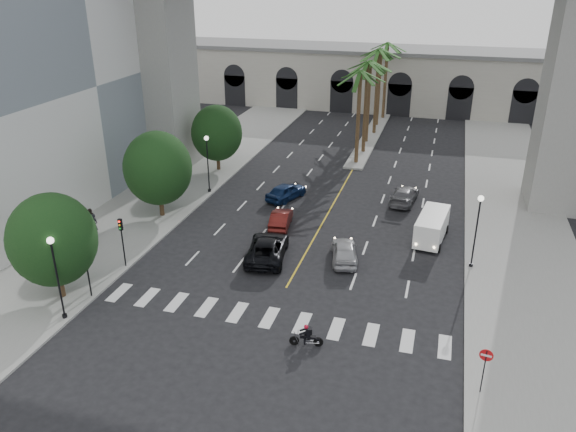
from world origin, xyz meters
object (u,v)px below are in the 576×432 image
at_px(motorcycle_rider, 307,336).
at_px(pedestrian_b, 91,218).
at_px(lamp_post_left_far, 208,159).
at_px(traffic_signal_far, 122,235).
at_px(car_a, 344,251).
at_px(car_e, 286,191).
at_px(do_not_enter_sign, 485,362).
at_px(car_c, 267,248).
at_px(pedestrian_a, 94,225).
at_px(lamp_post_right, 477,225).
at_px(car_d, 404,195).
at_px(car_b, 281,219).
at_px(lamp_post_left_near, 56,271).
at_px(traffic_signal_near, 86,262).
at_px(cargo_van, 432,226).

relative_size(motorcycle_rider, pedestrian_b, 1.18).
bearing_deg(motorcycle_rider, pedestrian_b, 142.86).
bearing_deg(motorcycle_rider, lamp_post_left_far, 114.98).
distance_m(traffic_signal_far, car_a, 15.19).
xyz_separation_m(car_e, do_not_enter_sign, (16.00, -21.35, 1.18)).
xyz_separation_m(car_c, pedestrian_b, (-14.71, 0.73, 0.15)).
distance_m(traffic_signal_far, pedestrian_a, 5.97).
xyz_separation_m(lamp_post_right, motorcycle_rider, (-8.60, -11.45, -2.62)).
distance_m(motorcycle_rider, car_d, 22.32).
bearing_deg(car_b, traffic_signal_far, 40.79).
bearing_deg(pedestrian_b, car_e, 65.07).
distance_m(lamp_post_left_near, motorcycle_rider, 14.52).
height_order(lamp_post_right, car_a, lamp_post_right).
height_order(lamp_post_left_far, motorcycle_rider, lamp_post_left_far).
bearing_deg(lamp_post_left_far, motorcycle_rider, -53.87).
distance_m(motorcycle_rider, car_c, 10.40).
bearing_deg(pedestrian_a, car_d, 33.01).
height_order(motorcycle_rider, do_not_enter_sign, do_not_enter_sign).
bearing_deg(car_d, do_not_enter_sign, 109.83).
height_order(car_c, do_not_enter_sign, do_not_enter_sign).
bearing_deg(pedestrian_a, motorcycle_rider, -23.29).
bearing_deg(traffic_signal_near, car_c, 42.19).
relative_size(car_e, cargo_van, 0.84).
bearing_deg(lamp_post_right, lamp_post_left_far, 160.67).
height_order(lamp_post_left_near, car_c, lamp_post_left_near).
xyz_separation_m(lamp_post_right, pedestrian_b, (-28.54, -1.73, -2.29)).
height_order(car_d, pedestrian_b, pedestrian_b).
xyz_separation_m(motorcycle_rider, pedestrian_a, (-18.75, 8.40, 0.45)).
relative_size(car_e, do_not_enter_sign, 1.64).
bearing_deg(car_a, cargo_van, -152.45).
relative_size(traffic_signal_far, car_a, 0.85).
distance_m(lamp_post_left_far, lamp_post_right, 24.16).
xyz_separation_m(traffic_signal_near, car_e, (7.02, 19.01, -1.77)).
height_order(car_a, pedestrian_a, pedestrian_a).
bearing_deg(lamp_post_left_near, lamp_post_right, 29.69).
bearing_deg(lamp_post_left_near, motorcycle_rider, 6.24).
bearing_deg(pedestrian_a, lamp_post_left_near, -64.58).
distance_m(lamp_post_left_far, cargo_van, 20.49).
xyz_separation_m(car_b, car_c, (0.60, -5.31, 0.11)).
height_order(lamp_post_right, cargo_van, lamp_post_right).
bearing_deg(car_c, car_d, -131.42).
relative_size(car_c, do_not_enter_sign, 2.12).
xyz_separation_m(traffic_signal_near, pedestrian_a, (-4.65, 7.45, -1.46)).
bearing_deg(pedestrian_a, do_not_enter_sign, -18.63).
xyz_separation_m(car_b, do_not_enter_sign, (14.76, -15.69, 1.25)).
relative_size(lamp_post_left_near, lamp_post_left_far, 1.00).
relative_size(lamp_post_left_far, car_e, 1.24).
xyz_separation_m(car_d, car_e, (-10.12, -2.15, 0.04)).
distance_m(car_b, cargo_van, 11.58).
bearing_deg(lamp_post_left_near, traffic_signal_far, 89.12).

